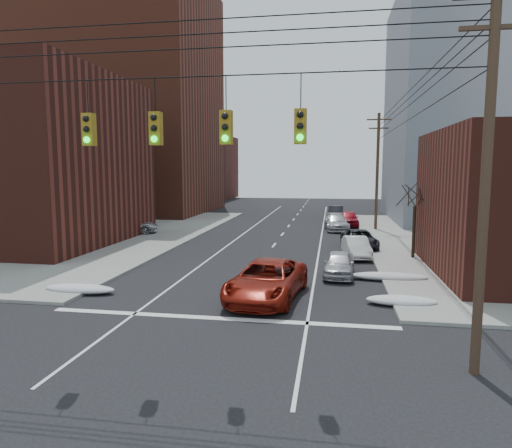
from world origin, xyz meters
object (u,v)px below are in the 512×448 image
(parked_car_f, at_px, (336,213))
(lot_car_d, at_px, (62,230))
(parked_car_a, at_px, (339,264))
(lot_car_a, at_px, (98,231))
(lot_car_c, at_px, (68,232))
(red_pickup, at_px, (267,280))
(lot_car_b, at_px, (129,225))
(parked_car_d, at_px, (336,222))
(parked_car_b, at_px, (356,247))
(parked_car_e, at_px, (349,218))
(parked_car_c, at_px, (359,239))

(parked_car_f, relative_size, lot_car_d, 1.06)
(parked_car_a, bearing_deg, lot_car_a, 157.73)
(parked_car_a, xyz_separation_m, lot_car_c, (-20.98, 7.69, 0.25))
(red_pickup, height_order, lot_car_b, red_pickup)
(parked_car_d, distance_m, lot_car_a, 21.56)
(parked_car_b, relative_size, parked_car_f, 0.87)
(parked_car_a, bearing_deg, lot_car_c, 162.89)
(parked_car_b, height_order, lot_car_d, lot_car_d)
(parked_car_b, relative_size, parked_car_e, 0.90)
(parked_car_a, bearing_deg, lot_car_d, 161.26)
(lot_car_c, bearing_deg, parked_car_c, -69.88)
(parked_car_a, distance_m, parked_car_d, 19.02)
(parked_car_d, xyz_separation_m, lot_car_d, (-22.18, -10.16, 0.16))
(lot_car_a, bearing_deg, parked_car_e, -68.29)
(parked_car_c, relative_size, lot_car_a, 1.23)
(parked_car_f, bearing_deg, lot_car_c, -133.70)
(lot_car_a, xyz_separation_m, lot_car_b, (0.92, 3.78, 0.05))
(parked_car_e, distance_m, parked_car_f, 6.02)
(parked_car_e, distance_m, lot_car_a, 24.41)
(parked_car_b, xyz_separation_m, lot_car_c, (-22.19, 2.03, 0.25))
(parked_car_b, relative_size, parked_car_c, 0.83)
(parked_car_a, bearing_deg, parked_car_e, 89.76)
(parked_car_e, relative_size, parked_car_f, 0.97)
(parked_car_a, distance_m, parked_car_c, 9.23)
(parked_car_c, bearing_deg, parked_car_b, -102.44)
(lot_car_a, distance_m, lot_car_c, 2.31)
(lot_car_a, bearing_deg, parked_car_f, -56.36)
(parked_car_c, xyz_separation_m, lot_car_d, (-23.78, -0.24, 0.22))
(parked_car_f, bearing_deg, parked_car_b, -85.18)
(lot_car_b, relative_size, lot_car_d, 1.14)
(parked_car_b, height_order, lot_car_b, lot_car_b)
(lot_car_a, xyz_separation_m, lot_car_d, (-3.07, -0.17, 0.10))
(parked_car_f, bearing_deg, parked_car_d, -88.23)
(lot_car_b, distance_m, lot_car_d, 5.62)
(parked_car_c, distance_m, parked_car_f, 19.30)
(parked_car_b, relative_size, lot_car_a, 1.02)
(red_pickup, xyz_separation_m, parked_car_d, (3.30, 23.99, -0.11))
(parked_car_c, height_order, lot_car_c, lot_car_c)
(parked_car_e, xyz_separation_m, lot_car_d, (-23.46, -13.60, 0.13))
(red_pickup, relative_size, lot_car_c, 1.15)
(red_pickup, relative_size, lot_car_d, 1.38)
(red_pickup, bearing_deg, parked_car_c, 77.40)
(parked_car_b, relative_size, lot_car_c, 0.77)
(parked_car_e, bearing_deg, parked_car_b, -92.77)
(parked_car_b, relative_size, parked_car_d, 0.80)
(lot_car_b, bearing_deg, red_pickup, -158.98)
(parked_car_d, relative_size, lot_car_b, 1.01)
(parked_car_a, bearing_deg, parked_car_d, 93.02)
(parked_car_b, bearing_deg, parked_car_c, 76.32)
(lot_car_c, bearing_deg, lot_car_b, -12.06)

